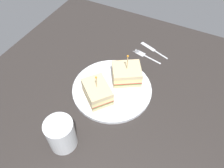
# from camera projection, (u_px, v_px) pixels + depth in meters

# --- Properties ---
(ground_plane) EXTENTS (0.95, 0.95, 0.02)m
(ground_plane) POSITION_uv_depth(u_px,v_px,m) (112.00, 92.00, 0.78)
(ground_plane) COLOR #2D2826
(plate) EXTENTS (0.27, 0.27, 0.01)m
(plate) POSITION_uv_depth(u_px,v_px,m) (112.00, 89.00, 0.77)
(plate) COLOR white
(plate) RESTS_ON ground_plane
(sandwich_half_front) EXTENTS (0.13, 0.12, 0.11)m
(sandwich_half_front) POSITION_uv_depth(u_px,v_px,m) (127.00, 74.00, 0.77)
(sandwich_half_front) COLOR beige
(sandwich_half_front) RESTS_ON plate
(sandwich_half_back) EXTENTS (0.12, 0.12, 0.10)m
(sandwich_half_back) POSITION_uv_depth(u_px,v_px,m) (97.00, 92.00, 0.72)
(sandwich_half_back) COLOR beige
(sandwich_half_back) RESTS_ON plate
(drink_glass) EXTENTS (0.08, 0.08, 0.10)m
(drink_glass) POSITION_uv_depth(u_px,v_px,m) (61.00, 135.00, 0.61)
(drink_glass) COLOR gold
(drink_glass) RESTS_ON ground_plane
(fork) EXTENTS (0.13, 0.04, 0.00)m
(fork) POSITION_uv_depth(u_px,v_px,m) (144.00, 55.00, 0.89)
(fork) COLOR silver
(fork) RESTS_ON ground_plane
(knife) EXTENTS (0.13, 0.06, 0.00)m
(knife) POSITION_uv_depth(u_px,v_px,m) (152.00, 49.00, 0.91)
(knife) COLOR silver
(knife) RESTS_ON ground_plane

